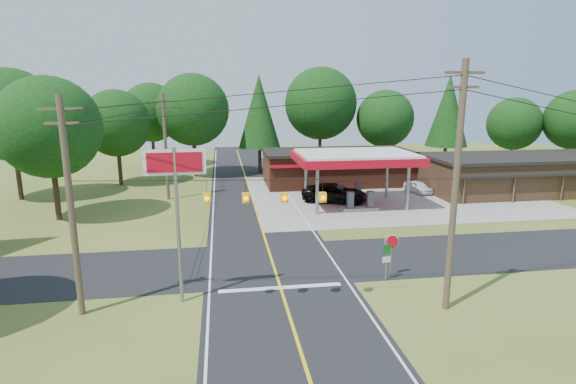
{
  "coord_description": "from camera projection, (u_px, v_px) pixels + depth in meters",
  "views": [
    {
      "loc": [
        -2.89,
        -25.37,
        10.07
      ],
      "look_at": [
        2.0,
        7.0,
        2.8
      ],
      "focal_mm": 28.0,
      "sensor_mm": 36.0,
      "label": 1
    }
  ],
  "objects": [
    {
      "name": "ground",
      "position": [
        273.0,
        263.0,
        27.09
      ],
      "size": [
        120.0,
        120.0,
        0.0
      ],
      "primitive_type": "plane",
      "color": "#4A5F21",
      "rests_on": "ground"
    },
    {
      "name": "utility_pole_far_left",
      "position": [
        166.0,
        145.0,
        42.18
      ],
      "size": [
        1.8,
        0.3,
        10.0
      ],
      "color": "#473828",
      "rests_on": "ground"
    },
    {
      "name": "sedan_car",
      "position": [
        418.0,
        187.0,
        45.85
      ],
      "size": [
        4.32,
        4.32,
        1.22
      ],
      "primitive_type": "imported",
      "rotation": [
        0.0,
        0.0,
        0.24
      ],
      "color": "white",
      "rests_on": "ground"
    },
    {
      "name": "cross_road",
      "position": [
        273.0,
        263.0,
        27.09
      ],
      "size": [
        70.0,
        7.0,
        0.02
      ],
      "primitive_type": "cube",
      "color": "black",
      "rests_on": "ground"
    },
    {
      "name": "suv_car",
      "position": [
        335.0,
        193.0,
        42.01
      ],
      "size": [
        8.11,
        8.11,
        1.71
      ],
      "primitive_type": "imported",
      "rotation": [
        0.0,
        0.0,
        1.15
      ],
      "color": "black",
      "rests_on": "ground"
    },
    {
      "name": "convenience_store",
      "position": [
        337.0,
        167.0,
        50.32
      ],
      "size": [
        16.4,
        7.55,
        3.8
      ],
      "color": "#592A19",
      "rests_on": "ground"
    },
    {
      "name": "gas_canopy",
      "position": [
        355.0,
        159.0,
        40.03
      ],
      "size": [
        10.6,
        7.4,
        4.88
      ],
      "color": "gray",
      "rests_on": "ground"
    },
    {
      "name": "utility_pole_north",
      "position": [
        192.0,
        134.0,
        58.9
      ],
      "size": [
        0.3,
        0.3,
        9.5
      ],
      "color": "#473828",
      "rests_on": "ground"
    },
    {
      "name": "overhead_beacons",
      "position": [
        265.0,
        182.0,
        19.81
      ],
      "size": [
        17.04,
        2.04,
        1.03
      ],
      "color": "black",
      "rests_on": "ground"
    },
    {
      "name": "utility_pole_near_right",
      "position": [
        455.0,
        186.0,
        20.14
      ],
      "size": [
        1.8,
        0.3,
        11.5
      ],
      "color": "#473828",
      "rests_on": "ground"
    },
    {
      "name": "lane_center_yellow",
      "position": [
        273.0,
        263.0,
        27.09
      ],
      "size": [
        0.15,
        110.0,
        0.0
      ],
      "primitive_type": "cube",
      "color": "yellow",
      "rests_on": "main_highway"
    },
    {
      "name": "octagonal_stop_sign",
      "position": [
        392.0,
        245.0,
        24.7
      ],
      "size": [
        0.86,
        0.11,
        2.47
      ],
      "color": "gray",
      "rests_on": "ground"
    },
    {
      "name": "utility_pole_near_left",
      "position": [
        71.0,
        206.0,
        19.76
      ],
      "size": [
        1.8,
        0.3,
        10.0
      ],
      "color": "#473828",
      "rests_on": "ground"
    },
    {
      "name": "big_stop_sign",
      "position": [
        176.0,
        187.0,
        20.88
      ],
      "size": [
        2.84,
        0.21,
        7.64
      ],
      "color": "gray",
      "rests_on": "ground"
    },
    {
      "name": "route_sign_post",
      "position": [
        387.0,
        256.0,
        24.23
      ],
      "size": [
        0.49,
        0.13,
        2.39
      ],
      "color": "gray",
      "rests_on": "ground"
    },
    {
      "name": "main_highway",
      "position": [
        273.0,
        263.0,
        27.09
      ],
      "size": [
        8.0,
        120.0,
        0.02
      ],
      "primitive_type": "cube",
      "color": "black",
      "rests_on": "ground"
    },
    {
      "name": "strip_building",
      "position": [
        524.0,
        174.0,
        46.18
      ],
      "size": [
        20.4,
        8.75,
        3.8
      ],
      "color": "#342215",
      "rests_on": "ground"
    },
    {
      "name": "treeline_backdrop",
      "position": [
        254.0,
        117.0,
        48.77
      ],
      "size": [
        70.27,
        51.59,
        13.3
      ],
      "color": "#332316",
      "rests_on": "ground"
    }
  ]
}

